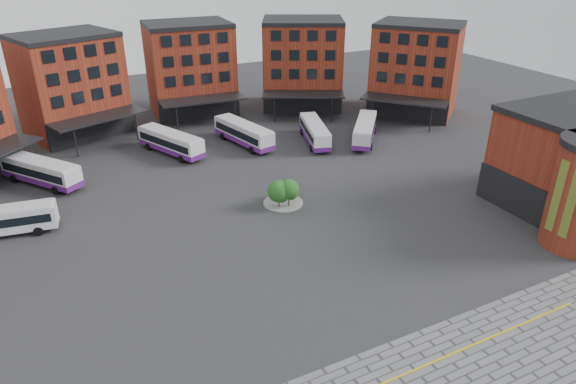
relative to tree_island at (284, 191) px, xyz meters
name	(u,v)px	position (x,y,z in m)	size (l,w,h in m)	color
ground	(322,263)	(-1.85, -11.44, -1.76)	(160.00, 160.00, 0.00)	#28282B
yellow_line	(446,356)	(0.15, -25.44, -1.73)	(26.00, 0.15, 0.02)	gold
main_building	(157,90)	(-6.63, 26.81, 5.47)	(94.14, 42.48, 14.60)	maroon
tree_island	(284,191)	(0.00, 0.00, 0.00)	(4.40, 4.40, 3.24)	gray
bus_a	(0,220)	(-27.51, 6.88, -0.06)	(10.40, 3.84, 2.88)	white
bus_b	(41,171)	(-23.26, 17.79, -0.08)	(8.58, 10.40, 3.11)	silver
bus_c	(171,142)	(-6.98, 20.48, -0.08)	(6.77, 11.07, 3.10)	silver
bus_d	(244,133)	(3.13, 19.27, -0.05)	(5.06, 11.49, 3.15)	silver
bus_e	(315,132)	(12.51, 15.53, -0.16)	(5.37, 10.75, 2.96)	white
bus_f	(365,130)	(19.26, 12.82, -0.10)	(8.86, 10.00, 3.07)	silver
blue_car	(572,240)	(20.70, -19.70, -0.98)	(1.66, 4.75, 1.57)	#0C1C9E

